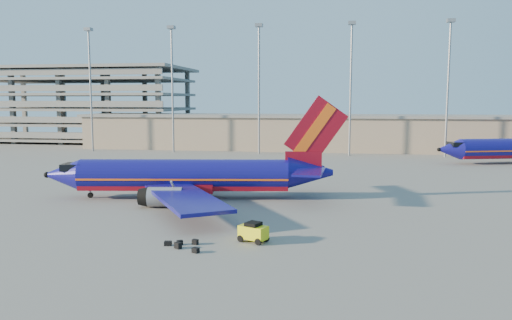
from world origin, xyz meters
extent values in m
plane|color=slate|center=(0.00, 0.00, 0.00)|extent=(220.00, 220.00, 0.00)
cube|color=#9E836D|center=(10.00, 58.00, 4.00)|extent=(120.00, 15.00, 8.00)
cube|color=slate|center=(10.00, 58.00, 8.20)|extent=(122.00, 16.00, 0.60)
cube|color=slate|center=(-62.00, 74.00, 1.00)|extent=(60.00, 30.00, 0.70)
cube|color=slate|center=(-62.00, 74.00, 5.20)|extent=(60.00, 30.00, 0.70)
cube|color=slate|center=(-62.00, 74.00, 9.40)|extent=(60.00, 30.00, 0.70)
cube|color=slate|center=(-62.00, 74.00, 13.60)|extent=(60.00, 30.00, 0.70)
cube|color=slate|center=(-62.00, 74.00, 17.80)|extent=(60.00, 30.00, 0.70)
cube|color=slate|center=(-62.00, 74.00, 21.00)|extent=(62.00, 32.00, 0.80)
cube|color=slate|center=(-62.00, 87.00, 10.50)|extent=(1.20, 1.20, 21.00)
cylinder|color=gray|center=(-45.00, 46.00, 14.00)|extent=(0.44, 0.44, 28.00)
cube|color=gray|center=(-45.00, 46.00, 28.30)|extent=(1.60, 1.60, 0.70)
cylinder|color=gray|center=(-25.00, 46.00, 14.00)|extent=(0.44, 0.44, 28.00)
cube|color=gray|center=(-25.00, 46.00, 28.30)|extent=(1.60, 1.60, 0.70)
cylinder|color=gray|center=(-5.00, 46.00, 14.00)|extent=(0.44, 0.44, 28.00)
cube|color=gray|center=(-5.00, 46.00, 28.30)|extent=(1.60, 1.60, 0.70)
cylinder|color=gray|center=(15.00, 46.00, 14.00)|extent=(0.44, 0.44, 28.00)
cube|color=gray|center=(15.00, 46.00, 28.30)|extent=(1.60, 1.60, 0.70)
cylinder|color=gray|center=(35.00, 46.00, 14.00)|extent=(0.44, 0.44, 28.00)
cube|color=gray|center=(35.00, 46.00, 28.30)|extent=(1.60, 1.60, 0.70)
cylinder|color=navy|center=(-6.20, -5.87, 2.87)|extent=(25.77, 7.62, 3.93)
cube|color=maroon|center=(-6.20, -5.87, 1.86)|extent=(25.66, 6.88, 1.38)
cube|color=#FF6015|center=(-6.20, -5.87, 2.60)|extent=(25.78, 7.66, 0.23)
cone|color=navy|center=(-21.00, -8.07, 2.87)|extent=(4.98, 4.54, 3.93)
cube|color=black|center=(-19.64, -7.86, 3.87)|extent=(2.92, 3.10, 0.85)
cone|color=navy|center=(9.12, -3.60, 3.24)|extent=(6.03, 4.69, 3.93)
cube|color=maroon|center=(8.28, -3.73, 4.67)|extent=(4.49, 1.23, 2.33)
cube|color=maroon|center=(9.75, -3.51, 8.38)|extent=(7.76, 1.48, 8.47)
cube|color=#FF6015|center=(9.54, -3.54, 8.38)|extent=(5.19, 1.20, 6.64)
cube|color=navy|center=(8.18, -0.09, 3.82)|extent=(5.35, 7.48, 0.23)
cube|color=navy|center=(9.23, -7.23, 3.82)|extent=(3.60, 6.98, 0.23)
cube|color=navy|center=(-6.00, 3.60, 1.91)|extent=(9.53, 17.27, 0.37)
cube|color=navy|center=(-3.26, -14.88, 1.91)|extent=(13.30, 16.73, 0.37)
cube|color=maroon|center=(-5.68, -5.79, 1.43)|extent=(6.91, 5.03, 1.06)
cylinder|color=gray|center=(-8.27, -0.60, 1.22)|extent=(4.11, 2.76, 2.23)
cylinder|color=gray|center=(-6.65, -11.52, 1.22)|extent=(4.11, 2.76, 2.23)
cylinder|color=gray|center=(-17.75, -7.58, 0.58)|extent=(0.29, 0.29, 1.17)
cylinder|color=black|center=(-17.75, -7.58, 0.34)|extent=(0.71, 0.36, 0.68)
cylinder|color=black|center=(-5.03, -2.91, 0.45)|extent=(0.97, 0.71, 0.89)
cylinder|color=black|center=(-4.22, -8.37, 0.45)|extent=(0.97, 0.71, 0.89)
cone|color=navy|center=(33.10, 33.37, 2.84)|extent=(5.36, 5.01, 3.89)
cube|color=black|center=(34.40, 33.76, 3.84)|extent=(3.21, 3.35, 0.84)
cube|color=yellow|center=(5.39, -23.37, 0.84)|extent=(2.70, 2.18, 1.12)
cube|color=black|center=(5.39, -23.37, 1.52)|extent=(1.53, 1.58, 0.39)
cylinder|color=black|center=(4.82, -22.45, 0.29)|extent=(0.62, 0.42, 0.58)
cylinder|color=black|center=(4.32, -23.58, 0.29)|extent=(0.62, 0.42, 0.58)
cylinder|color=black|center=(6.46, -23.17, 0.29)|extent=(0.62, 0.42, 0.58)
cylinder|color=black|center=(5.96, -24.30, 0.29)|extent=(0.62, 0.42, 0.58)
cube|color=black|center=(-1.45, -25.61, 0.19)|extent=(0.64, 0.50, 0.37)
cube|color=black|center=(-0.36, -26.27, 0.26)|extent=(0.69, 0.63, 0.52)
cube|color=black|center=(1.37, -27.13, 0.20)|extent=(0.65, 0.59, 0.40)
cube|color=black|center=(-0.55, -25.23, 0.19)|extent=(0.59, 0.55, 0.38)
cube|color=black|center=(0.70, -24.93, 0.22)|extent=(0.57, 0.48, 0.43)
camera|label=1|loc=(12.28, -64.27, 12.05)|focal=35.00mm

